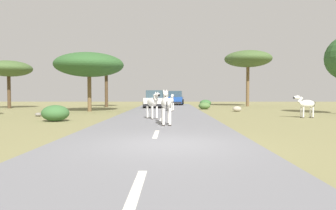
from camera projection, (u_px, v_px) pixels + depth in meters
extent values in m
plane|color=olive|center=(168.00, 145.00, 8.51)|extent=(90.00, 90.00, 0.00)
cube|color=slate|center=(153.00, 145.00, 8.51)|extent=(6.00, 64.00, 0.05)
cube|color=silver|center=(137.00, 188.00, 4.52)|extent=(0.16, 2.00, 0.01)
cube|color=silver|center=(156.00, 134.00, 10.51)|extent=(0.16, 2.00, 0.01)
cube|color=silver|center=(161.00, 119.00, 16.51)|extent=(0.16, 2.00, 0.01)
cube|color=silver|center=(164.00, 112.00, 22.50)|extent=(0.16, 2.00, 0.01)
cube|color=silver|center=(165.00, 108.00, 28.50)|extent=(0.16, 2.00, 0.01)
cube|color=silver|center=(166.00, 106.00, 34.49)|extent=(0.16, 2.00, 0.01)
ellipsoid|color=silver|center=(152.00, 102.00, 16.82)|extent=(0.86, 1.14, 0.50)
cylinder|color=silver|center=(152.00, 113.00, 16.47)|extent=(0.14, 0.14, 0.72)
cylinder|color=#28231E|center=(152.00, 119.00, 16.48)|extent=(0.16, 0.16, 0.05)
cylinder|color=silver|center=(157.00, 113.00, 16.59)|extent=(0.14, 0.14, 0.72)
cylinder|color=#28231E|center=(157.00, 119.00, 16.60)|extent=(0.16, 0.16, 0.05)
cylinder|color=silver|center=(148.00, 112.00, 17.09)|extent=(0.14, 0.14, 0.72)
cylinder|color=#28231E|center=(148.00, 118.00, 17.10)|extent=(0.16, 0.16, 0.05)
cylinder|color=silver|center=(152.00, 112.00, 17.21)|extent=(0.14, 0.14, 0.72)
cylinder|color=#28231E|center=(152.00, 118.00, 17.22)|extent=(0.16, 0.16, 0.05)
cylinder|color=silver|center=(156.00, 98.00, 16.35)|extent=(0.34, 0.43, 0.43)
cube|color=black|center=(156.00, 96.00, 16.35)|extent=(0.19, 0.33, 0.29)
ellipsoid|color=silver|center=(158.00, 95.00, 16.12)|extent=(0.38, 0.50, 0.23)
ellipsoid|color=black|center=(159.00, 95.00, 15.95)|extent=(0.19, 0.21, 0.14)
cone|color=silver|center=(156.00, 93.00, 16.19)|extent=(0.12, 0.12, 0.14)
cone|color=silver|center=(158.00, 93.00, 16.25)|extent=(0.12, 0.12, 0.14)
cylinder|color=black|center=(148.00, 104.00, 17.30)|extent=(0.10, 0.15, 0.43)
ellipsoid|color=silver|center=(166.00, 103.00, 13.51)|extent=(0.54, 1.16, 0.53)
cylinder|color=silver|center=(169.00, 116.00, 13.91)|extent=(0.12, 0.12, 0.77)
cylinder|color=#28231E|center=(169.00, 124.00, 13.93)|extent=(0.14, 0.14, 0.05)
cylinder|color=silver|center=(163.00, 116.00, 13.89)|extent=(0.12, 0.12, 0.77)
cylinder|color=#28231E|center=(163.00, 124.00, 13.91)|extent=(0.14, 0.14, 0.05)
cylinder|color=silver|center=(170.00, 117.00, 13.18)|extent=(0.12, 0.12, 0.77)
cylinder|color=#28231E|center=(170.00, 125.00, 13.19)|extent=(0.14, 0.14, 0.05)
cylinder|color=silver|center=(163.00, 117.00, 13.16)|extent=(0.12, 0.12, 0.77)
cylinder|color=#28231E|center=(163.00, 125.00, 13.17)|extent=(0.14, 0.14, 0.05)
cylinder|color=silver|center=(165.00, 97.00, 14.04)|extent=(0.24, 0.42, 0.45)
cube|color=black|center=(165.00, 95.00, 14.03)|extent=(0.07, 0.37, 0.31)
ellipsoid|color=silver|center=(165.00, 93.00, 14.30)|extent=(0.24, 0.51, 0.25)
ellipsoid|color=black|center=(165.00, 94.00, 14.49)|extent=(0.16, 0.18, 0.15)
cone|color=silver|center=(167.00, 91.00, 14.17)|extent=(0.10, 0.10, 0.14)
cone|color=silver|center=(164.00, 91.00, 14.16)|extent=(0.10, 0.10, 0.14)
cylinder|color=black|center=(167.00, 106.00, 12.95)|extent=(0.05, 0.16, 0.46)
ellipsoid|color=silver|center=(171.00, 101.00, 24.02)|extent=(0.58, 1.03, 0.46)
cylinder|color=silver|center=(173.00, 107.00, 24.33)|extent=(0.11, 0.11, 0.66)
cylinder|color=#28231E|center=(173.00, 111.00, 24.34)|extent=(0.13, 0.13, 0.04)
cylinder|color=silver|center=(170.00, 107.00, 24.38)|extent=(0.11, 0.11, 0.66)
cylinder|color=#28231E|center=(170.00, 111.00, 24.39)|extent=(0.13, 0.13, 0.04)
cylinder|color=silver|center=(172.00, 107.00, 23.71)|extent=(0.11, 0.11, 0.66)
cylinder|color=#28231E|center=(172.00, 111.00, 23.72)|extent=(0.13, 0.13, 0.04)
cylinder|color=silver|center=(169.00, 107.00, 23.76)|extent=(0.11, 0.11, 0.66)
cylinder|color=#28231E|center=(169.00, 111.00, 23.77)|extent=(0.13, 0.13, 0.04)
cylinder|color=silver|center=(172.00, 97.00, 24.47)|extent=(0.24, 0.38, 0.39)
cube|color=black|center=(172.00, 97.00, 24.47)|extent=(0.10, 0.32, 0.27)
ellipsoid|color=silver|center=(173.00, 96.00, 24.69)|extent=(0.26, 0.45, 0.21)
ellipsoid|color=black|center=(173.00, 96.00, 24.85)|extent=(0.15, 0.17, 0.13)
cone|color=silver|center=(173.00, 94.00, 24.57)|extent=(0.09, 0.09, 0.12)
cone|color=silver|center=(172.00, 94.00, 24.59)|extent=(0.09, 0.09, 0.12)
cylinder|color=black|center=(170.00, 102.00, 23.55)|extent=(0.06, 0.14, 0.39)
ellipsoid|color=silver|center=(307.00, 104.00, 18.10)|extent=(1.02, 0.55, 0.46)
cylinder|color=silver|center=(301.00, 112.00, 18.19)|extent=(0.11, 0.11, 0.66)
cylinder|color=#28231E|center=(301.00, 117.00, 18.20)|extent=(0.13, 0.13, 0.04)
cylinder|color=silver|center=(303.00, 113.00, 17.95)|extent=(0.11, 0.11, 0.66)
cylinder|color=#28231E|center=(303.00, 118.00, 17.96)|extent=(0.13, 0.13, 0.04)
cylinder|color=silver|center=(310.00, 112.00, 18.30)|extent=(0.11, 0.11, 0.66)
cylinder|color=#28231E|center=(310.00, 117.00, 18.31)|extent=(0.13, 0.13, 0.04)
cylinder|color=silver|center=(313.00, 112.00, 18.05)|extent=(0.11, 0.11, 0.66)
cylinder|color=#28231E|center=(313.00, 118.00, 18.07)|extent=(0.13, 0.13, 0.04)
cylinder|color=silver|center=(300.00, 100.00, 18.02)|extent=(0.37, 0.23, 0.39)
cube|color=black|center=(300.00, 99.00, 18.01)|extent=(0.32, 0.09, 0.27)
ellipsoid|color=silver|center=(297.00, 97.00, 17.97)|extent=(0.45, 0.25, 0.21)
ellipsoid|color=black|center=(294.00, 98.00, 17.95)|extent=(0.17, 0.15, 0.13)
cone|color=silver|center=(298.00, 96.00, 18.05)|extent=(0.09, 0.09, 0.12)
cone|color=silver|center=(299.00, 96.00, 17.93)|extent=(0.09, 0.09, 0.12)
cylinder|color=black|center=(314.00, 105.00, 18.19)|extent=(0.14, 0.06, 0.39)
cube|color=white|center=(155.00, 102.00, 30.55)|extent=(2.00, 4.28, 0.80)
cube|color=#334751|center=(155.00, 94.00, 30.72)|extent=(1.74, 2.27, 0.76)
cube|color=black|center=(153.00, 105.00, 28.40)|extent=(1.72, 0.24, 0.24)
cylinder|color=black|center=(144.00, 105.00, 29.26)|extent=(0.25, 0.69, 0.68)
cylinder|color=black|center=(163.00, 105.00, 29.16)|extent=(0.25, 0.69, 0.68)
cylinder|color=black|center=(148.00, 104.00, 31.95)|extent=(0.25, 0.69, 0.68)
cylinder|color=black|center=(165.00, 104.00, 31.85)|extent=(0.25, 0.69, 0.68)
cube|color=#1E479E|center=(175.00, 100.00, 37.82)|extent=(2.09, 4.32, 0.80)
cube|color=#334751|center=(176.00, 94.00, 37.99)|extent=(1.79, 2.31, 0.76)
cube|color=black|center=(174.00, 103.00, 35.68)|extent=(1.72, 0.28, 0.24)
cylinder|color=black|center=(168.00, 102.00, 36.56)|extent=(0.27, 0.69, 0.68)
cylinder|color=black|center=(182.00, 102.00, 36.41)|extent=(0.27, 0.69, 0.68)
cylinder|color=black|center=(169.00, 102.00, 39.25)|extent=(0.27, 0.69, 0.68)
cylinder|color=black|center=(183.00, 102.00, 39.10)|extent=(0.27, 0.69, 0.68)
cylinder|color=#4C3823|center=(106.00, 90.00, 32.42)|extent=(0.34, 0.34, 3.80)
ellipsoid|color=#386633|center=(106.00, 66.00, 32.32)|extent=(3.58, 3.58, 1.25)
cylinder|color=brown|center=(89.00, 94.00, 24.49)|extent=(0.32, 0.32, 2.84)
ellipsoid|color=#2D5628|center=(89.00, 65.00, 24.40)|extent=(5.59, 5.59, 1.96)
cylinder|color=brown|center=(248.00, 87.00, 34.06)|extent=(0.36, 0.36, 4.47)
ellipsoid|color=#425B2D|center=(248.00, 59.00, 33.93)|extent=(5.30, 5.30, 1.85)
cylinder|color=#4C3823|center=(9.00, 92.00, 29.39)|extent=(0.32, 0.32, 3.14)
ellipsoid|color=#425B2D|center=(9.00, 69.00, 29.30)|extent=(4.41, 4.41, 1.54)
ellipsoid|color=#386633|center=(55.00, 113.00, 15.88)|extent=(1.44, 1.30, 0.87)
ellipsoid|color=#386633|center=(205.00, 103.00, 33.69)|extent=(1.29, 1.16, 0.77)
ellipsoid|color=#4C7038|center=(204.00, 106.00, 27.87)|extent=(1.09, 0.98, 0.65)
ellipsoid|color=#A89E8C|center=(237.00, 109.00, 24.21)|extent=(0.69, 0.52, 0.44)
ellipsoid|color=gray|center=(38.00, 115.00, 19.19)|extent=(0.39, 0.39, 0.25)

